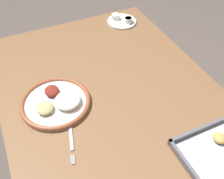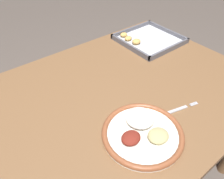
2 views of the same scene
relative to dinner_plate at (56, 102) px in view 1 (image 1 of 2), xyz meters
name	(u,v)px [view 1 (image 1 of 2)]	position (x,y,z in m)	size (l,w,h in m)	color
ground_plane	(113,178)	(0.06, 0.23, -0.74)	(8.00, 8.00, 0.00)	#564C44
dining_table	(114,112)	(0.06, 0.23, -0.11)	(1.29, 0.90, 0.73)	brown
dinner_plate	(56,102)	(0.00, 0.00, 0.00)	(0.29, 0.29, 0.05)	white
fork	(71,137)	(0.18, 0.00, -0.01)	(0.19, 0.06, 0.00)	#B2B2B7
saucer_plate	(122,20)	(-0.45, 0.52, 0.00)	(0.16, 0.16, 0.04)	white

